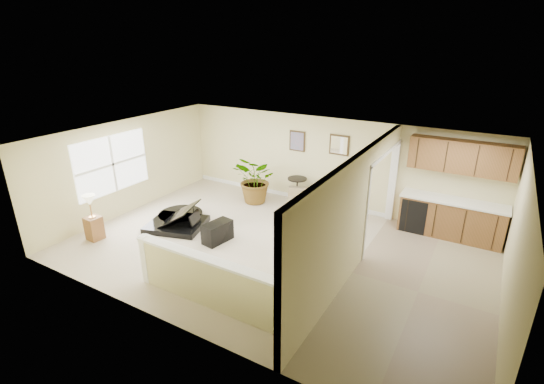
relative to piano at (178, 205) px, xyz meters
The scene contains 20 objects.
floor 2.78m from the piano, ahead, with size 9.00×9.00×0.00m, color #BCAA92.
back_wall 4.19m from the piano, 48.72° to the left, with size 9.00×0.04×2.50m, color beige.
front_wall 4.04m from the piano, 46.76° to the right, with size 9.00×0.04×2.50m, color beige.
left_wall 1.92m from the piano, behind, with size 0.04×6.00×2.50m, color beige.
right_wall 7.26m from the piano, ahead, with size 0.04×6.00×2.50m, color beige.
ceiling 3.36m from the piano, ahead, with size 9.00×6.00×0.04m, color silver.
kitchen_vinyl 5.90m from the piano, ahead, with size 2.70×6.00×0.01m, color #998D67.
interior_partition 4.59m from the piano, ahead, with size 0.18×5.99×2.50m.
pony_half_wall 3.56m from the piano, 38.12° to the right, with size 3.42×0.22×1.00m.
left_window 2.02m from the piano, 167.30° to the right, with size 0.05×2.15×1.45m, color white.
wall_art_left 3.75m from the piano, 60.01° to the left, with size 0.48×0.04×0.58m.
wall_mirror 4.49m from the piano, 45.47° to the left, with size 0.55×0.04×0.55m.
kitchen_cabinets 6.57m from the piano, 25.61° to the left, with size 2.36×0.65×2.33m.
piano is the anchor object (origin of this frame).
piano_bench 1.44m from the piano, ahead, with size 0.36×0.72×0.48m, color black.
loveseat 3.58m from the piano, 43.62° to the left, with size 1.61×1.21×0.78m.
accent_table 3.36m from the piano, 53.79° to the left, with size 0.54×0.54×0.79m.
palm_plant 2.43m from the piano, 67.46° to the left, with size 1.54×1.43×1.39m.
small_plant 4.36m from the piano, 33.49° to the left, with size 0.32×0.32×0.53m.
lamp_stand 1.97m from the piano, 126.91° to the right, with size 0.35×0.35×1.12m.
Camera 1 is at (3.91, -6.74, 4.45)m, focal length 26.00 mm.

